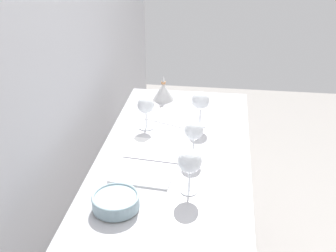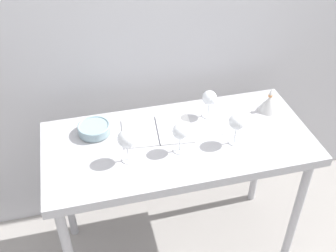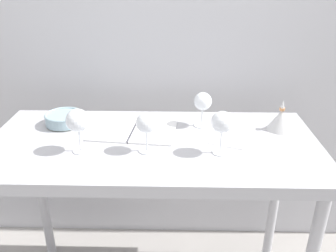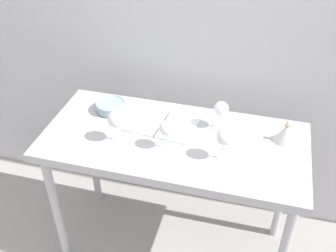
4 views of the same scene
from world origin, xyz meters
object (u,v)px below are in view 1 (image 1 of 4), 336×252
wine_glass_near_right (201,101)px  open_notebook (150,161)px  wine_glass_near_left (190,162)px  decanter_funnel (163,91)px  wine_glass_far_right (146,106)px  tasting_bowl (116,201)px  tasting_sheet_upper (170,117)px  wine_glass_near_center (194,132)px

wine_glass_near_right → open_notebook: (-0.37, 0.19, -0.12)m
wine_glass_near_left → decanter_funnel: bearing=14.5°
wine_glass_far_right → tasting_bowl: (-0.64, -0.00, -0.08)m
wine_glass_far_right → tasting_bowl: bearing=-179.6°
wine_glass_near_right → tasting_sheet_upper: (0.08, 0.16, -0.13)m
wine_glass_near_left → wine_glass_near_center: (0.26, 0.01, -0.01)m
wine_glass_near_right → open_notebook: size_ratio=0.45×
tasting_sheet_upper → decanter_funnel: bearing=36.9°
wine_glass_near_right → tasting_bowl: size_ratio=1.03×
wine_glass_near_left → tasting_bowl: size_ratio=1.05×
open_notebook → decanter_funnel: 0.66m
wine_glass_far_right → wine_glass_near_center: wine_glass_near_center is taller
wine_glass_near_left → wine_glass_far_right: bearing=26.9°
wine_glass_near_left → open_notebook: wine_glass_near_left is taller
tasting_bowl → open_notebook: bearing=-11.3°
wine_glass_near_center → tasting_sheet_upper: (0.37, 0.15, -0.12)m
wine_glass_near_center → open_notebook: (-0.08, 0.18, -0.11)m
open_notebook → tasting_sheet_upper: size_ratio=1.65×
wine_glass_far_right → wine_glass_near_right: size_ratio=0.91×
open_notebook → wine_glass_near_center: bearing=-60.8°
wine_glass_far_right → wine_glass_near_right: wine_glass_near_right is taller
wine_glass_far_right → wine_glass_near_left: 0.56m
wine_glass_far_right → tasting_bowl: 0.64m
wine_glass_far_right → wine_glass_near_left: (-0.50, -0.25, 0.02)m
wine_glass_near_right → tasting_sheet_upper: 0.22m
tasting_sheet_upper → decanter_funnel: decanter_funnel is taller
wine_glass_near_center → tasting_bowl: size_ratio=0.95×
wine_glass_near_right → wine_glass_near_center: bearing=178.3°
open_notebook → tasting_sheet_upper: open_notebook is taller
wine_glass_near_center → wine_glass_far_right: bearing=46.5°
wine_glass_near_left → open_notebook: (0.19, 0.18, -0.13)m
wine_glass_near_center → decanter_funnel: wine_glass_near_center is taller
wine_glass_far_right → tasting_sheet_upper: size_ratio=0.68×
wine_glass_far_right → open_notebook: (-0.31, -0.07, -0.11)m
wine_glass_near_left → decanter_funnel: (0.84, 0.22, -0.08)m
open_notebook → tasting_bowl: (-0.33, 0.06, 0.03)m
wine_glass_far_right → wine_glass_near_center: 0.34m
wine_glass_far_right → open_notebook: size_ratio=0.41×
tasting_sheet_upper → tasting_bowl: bearing=-166.1°
wine_glass_near_left → tasting_sheet_upper: wine_glass_near_left is taller
open_notebook → decanter_funnel: bearing=9.0°
tasting_sheet_upper → decanter_funnel: size_ratio=1.66×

